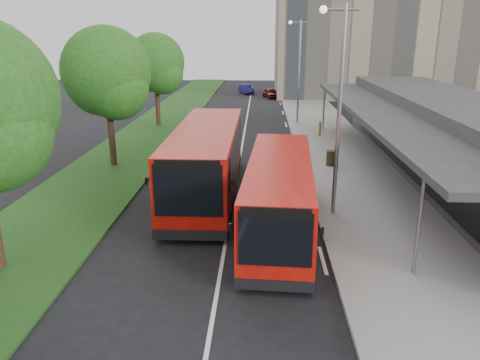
% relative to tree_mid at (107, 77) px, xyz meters
% --- Properties ---
extents(ground, '(120.00, 120.00, 0.00)m').
position_rel_tree_mid_xyz_m(ground, '(7.01, -9.05, -4.90)').
color(ground, black).
rests_on(ground, ground).
extents(pavement, '(5.00, 80.00, 0.15)m').
position_rel_tree_mid_xyz_m(pavement, '(13.01, 10.95, -4.82)').
color(pavement, gray).
rests_on(pavement, ground).
extents(grass_verge, '(5.00, 80.00, 0.10)m').
position_rel_tree_mid_xyz_m(grass_verge, '(0.01, 10.95, -4.85)').
color(grass_verge, '#194014').
rests_on(grass_verge, ground).
extents(lane_centre_line, '(0.12, 70.00, 0.01)m').
position_rel_tree_mid_xyz_m(lane_centre_line, '(7.01, 5.95, -4.89)').
color(lane_centre_line, silver).
rests_on(lane_centre_line, ground).
extents(kerb_dashes, '(0.12, 56.00, 0.01)m').
position_rel_tree_mid_xyz_m(kerb_dashes, '(10.31, 9.95, -4.89)').
color(kerb_dashes, silver).
rests_on(kerb_dashes, ground).
extents(office_block, '(22.00, 12.00, 18.00)m').
position_rel_tree_mid_xyz_m(office_block, '(21.01, 32.95, 4.10)').
color(office_block, tan).
rests_on(office_block, ground).
extents(station_building, '(7.70, 26.00, 4.00)m').
position_rel_tree_mid_xyz_m(station_building, '(17.87, -1.05, -2.86)').
color(station_building, '#2B2B2E').
rests_on(station_building, ground).
extents(tree_mid, '(4.72, 4.72, 7.59)m').
position_rel_tree_mid_xyz_m(tree_mid, '(0.00, 0.00, 0.00)').
color(tree_mid, '#331D14').
rests_on(tree_mid, ground).
extents(tree_far, '(4.53, 4.53, 7.25)m').
position_rel_tree_mid_xyz_m(tree_far, '(0.00, 12.00, -0.22)').
color(tree_far, '#331D14').
rests_on(tree_far, ground).
extents(lamp_post_near, '(1.44, 0.28, 8.00)m').
position_rel_tree_mid_xyz_m(lamp_post_near, '(11.13, -7.05, -0.18)').
color(lamp_post_near, gray).
rests_on(lamp_post_near, pavement).
extents(lamp_post_far, '(1.44, 0.28, 8.00)m').
position_rel_tree_mid_xyz_m(lamp_post_far, '(11.13, 12.95, -0.18)').
color(lamp_post_far, gray).
rests_on(lamp_post_far, pavement).
extents(bus_main, '(3.01, 9.72, 2.71)m').
position_rel_tree_mid_xyz_m(bus_main, '(8.93, -8.61, -3.51)').
color(bus_main, '#B51B09').
rests_on(bus_main, ground).
extents(bus_second, '(3.02, 11.13, 3.15)m').
position_rel_tree_mid_xyz_m(bus_second, '(5.80, -4.66, -3.29)').
color(bus_second, '#B51B09').
rests_on(bus_second, ground).
extents(litter_bin, '(0.59, 0.59, 0.83)m').
position_rel_tree_mid_xyz_m(litter_bin, '(12.10, 0.09, -4.33)').
color(litter_bin, '#382A17').
rests_on(litter_bin, pavement).
extents(bollard, '(0.20, 0.20, 1.04)m').
position_rel_tree_mid_xyz_m(bollard, '(12.44, 7.89, -4.23)').
color(bollard, yellow).
rests_on(bollard, pavement).
extents(car_near, '(2.15, 3.50, 1.11)m').
position_rel_tree_mid_xyz_m(car_near, '(9.38, 29.62, -4.34)').
color(car_near, '#540D0C').
rests_on(car_near, ground).
extents(car_far, '(2.15, 3.52, 1.10)m').
position_rel_tree_mid_xyz_m(car_far, '(6.38, 33.57, -4.35)').
color(car_far, navy).
rests_on(car_far, ground).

